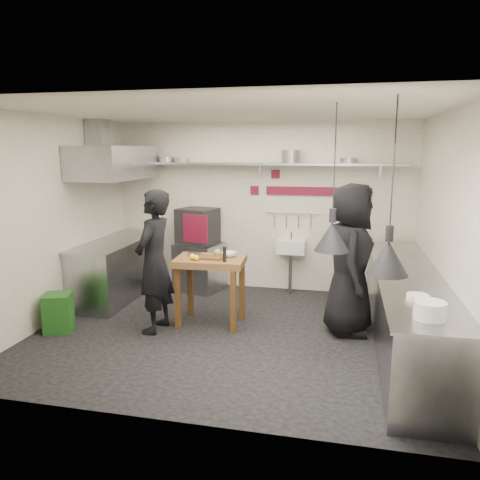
% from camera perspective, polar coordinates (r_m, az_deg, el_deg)
% --- Properties ---
extents(floor, '(5.00, 5.00, 0.00)m').
position_cam_1_polar(floor, '(6.23, -1.07, -11.16)').
color(floor, black).
rests_on(floor, ground).
extents(ceiling, '(5.00, 5.00, 0.00)m').
position_cam_1_polar(ceiling, '(5.79, -1.17, 15.45)').
color(ceiling, silver).
rests_on(ceiling, floor).
extents(wall_back, '(5.00, 0.04, 2.80)m').
position_cam_1_polar(wall_back, '(7.89, 2.52, 4.06)').
color(wall_back, silver).
rests_on(wall_back, floor).
extents(wall_front, '(5.00, 0.04, 2.80)m').
position_cam_1_polar(wall_front, '(3.88, -8.50, -3.26)').
color(wall_front, silver).
rests_on(wall_front, floor).
extents(wall_left, '(0.04, 4.20, 2.80)m').
position_cam_1_polar(wall_left, '(6.88, -21.80, 2.27)').
color(wall_left, silver).
rests_on(wall_left, floor).
extents(wall_right, '(0.04, 4.20, 2.80)m').
position_cam_1_polar(wall_right, '(5.80, 23.66, 0.64)').
color(wall_right, silver).
rests_on(wall_right, floor).
extents(red_band_horiz, '(1.70, 0.02, 0.14)m').
position_cam_1_polar(red_band_horiz, '(7.73, 9.49, 5.87)').
color(red_band_horiz, maroon).
rests_on(red_band_horiz, wall_back).
extents(red_band_vert, '(0.14, 0.02, 1.10)m').
position_cam_1_polar(red_band_vert, '(7.77, 13.80, 2.16)').
color(red_band_vert, maroon).
rests_on(red_band_vert, wall_back).
extents(red_tile_a, '(0.14, 0.02, 0.14)m').
position_cam_1_polar(red_tile_a, '(7.78, 4.35, 8.01)').
color(red_tile_a, maroon).
rests_on(red_tile_a, wall_back).
extents(red_tile_b, '(0.14, 0.02, 0.14)m').
position_cam_1_polar(red_tile_b, '(7.86, 1.79, 6.09)').
color(red_tile_b, maroon).
rests_on(red_tile_b, wall_back).
extents(back_shelf, '(4.60, 0.34, 0.04)m').
position_cam_1_polar(back_shelf, '(7.65, 2.32, 9.26)').
color(back_shelf, gray).
rests_on(back_shelf, wall_back).
extents(shelf_bracket_left, '(0.04, 0.06, 0.24)m').
position_cam_1_polar(shelf_bracket_left, '(8.35, -10.57, 8.54)').
color(shelf_bracket_left, gray).
rests_on(shelf_bracket_left, wall_back).
extents(shelf_bracket_mid, '(0.04, 0.06, 0.24)m').
position_cam_1_polar(shelf_bracket_mid, '(7.81, 2.52, 8.56)').
color(shelf_bracket_mid, gray).
rests_on(shelf_bracket_mid, wall_back).
extents(shelf_bracket_right, '(0.04, 0.06, 0.24)m').
position_cam_1_polar(shelf_bracket_right, '(7.70, 16.71, 8.08)').
color(shelf_bracket_right, gray).
rests_on(shelf_bracket_right, wall_back).
extents(pan_far_left, '(0.33, 0.33, 0.09)m').
position_cam_1_polar(pan_far_left, '(8.09, -8.96, 9.69)').
color(pan_far_left, gray).
rests_on(pan_far_left, back_shelf).
extents(pan_mid_left, '(0.29, 0.29, 0.07)m').
position_cam_1_polar(pan_mid_left, '(7.99, -7.02, 9.65)').
color(pan_mid_left, gray).
rests_on(pan_mid_left, back_shelf).
extents(stock_pot, '(0.35, 0.35, 0.20)m').
position_cam_1_polar(stock_pot, '(7.58, 6.23, 10.09)').
color(stock_pot, gray).
rests_on(stock_pot, back_shelf).
extents(pan_right, '(0.34, 0.34, 0.08)m').
position_cam_1_polar(pan_right, '(7.53, 13.13, 9.42)').
color(pan_right, gray).
rests_on(pan_right, back_shelf).
extents(oven_stand, '(0.85, 0.80, 0.80)m').
position_cam_1_polar(oven_stand, '(7.96, -4.91, -3.23)').
color(oven_stand, gray).
rests_on(oven_stand, floor).
extents(combi_oven, '(0.70, 0.68, 0.58)m').
position_cam_1_polar(combi_oven, '(7.90, -5.18, 1.77)').
color(combi_oven, black).
rests_on(combi_oven, oven_stand).
extents(oven_door, '(0.45, 0.15, 0.46)m').
position_cam_1_polar(oven_door, '(7.59, -5.47, 1.39)').
color(oven_door, maroon).
rests_on(oven_door, combi_oven).
extents(oven_glass, '(0.35, 0.11, 0.34)m').
position_cam_1_polar(oven_glass, '(7.61, -5.68, 1.40)').
color(oven_glass, black).
rests_on(oven_glass, oven_door).
extents(hand_sink, '(0.46, 0.34, 0.22)m').
position_cam_1_polar(hand_sink, '(7.73, 6.26, -0.79)').
color(hand_sink, silver).
rests_on(hand_sink, wall_back).
extents(sink_tap, '(0.03, 0.03, 0.14)m').
position_cam_1_polar(sink_tap, '(7.70, 6.29, 0.52)').
color(sink_tap, gray).
rests_on(sink_tap, hand_sink).
extents(sink_drain, '(0.06, 0.06, 0.66)m').
position_cam_1_polar(sink_drain, '(7.79, 6.16, -4.02)').
color(sink_drain, gray).
rests_on(sink_drain, floor).
extents(utensil_rail, '(0.90, 0.02, 0.02)m').
position_cam_1_polar(utensil_rail, '(7.78, 6.46, 3.31)').
color(utensil_rail, gray).
rests_on(utensil_rail, wall_back).
extents(counter_right, '(0.70, 3.80, 0.90)m').
position_cam_1_polar(counter_right, '(5.97, 19.62, -8.22)').
color(counter_right, gray).
rests_on(counter_right, floor).
extents(counter_right_top, '(0.76, 3.90, 0.03)m').
position_cam_1_polar(counter_right_top, '(5.84, 19.92, -3.90)').
color(counter_right_top, gray).
rests_on(counter_right_top, counter_right).
extents(plate_stack, '(0.33, 0.33, 0.15)m').
position_cam_1_polar(plate_stack, '(4.32, 22.14, -7.93)').
color(plate_stack, silver).
rests_on(plate_stack, counter_right_top).
extents(small_bowl_right, '(0.29, 0.29, 0.05)m').
position_cam_1_polar(small_bowl_right, '(4.83, 20.86, -6.53)').
color(small_bowl_right, silver).
rests_on(small_bowl_right, counter_right_top).
extents(counter_left, '(0.70, 1.90, 0.90)m').
position_cam_1_polar(counter_left, '(7.77, -14.82, -3.54)').
color(counter_left, gray).
rests_on(counter_left, floor).
extents(counter_left_top, '(0.76, 2.00, 0.03)m').
position_cam_1_polar(counter_left_top, '(7.67, -14.98, -0.18)').
color(counter_left_top, gray).
rests_on(counter_left_top, counter_left).
extents(extractor_hood, '(0.78, 1.60, 0.50)m').
position_cam_1_polar(extractor_hood, '(7.51, -15.11, 9.09)').
color(extractor_hood, gray).
rests_on(extractor_hood, ceiling).
extents(hood_duct, '(0.28, 0.28, 0.50)m').
position_cam_1_polar(hood_duct, '(7.63, -16.96, 12.03)').
color(hood_duct, gray).
rests_on(hood_duct, ceiling).
extents(green_bin, '(0.44, 0.44, 0.50)m').
position_cam_1_polar(green_bin, '(6.64, -21.28, -8.23)').
color(green_bin, '#1A5217').
rests_on(green_bin, floor).
extents(prep_table, '(0.96, 0.70, 0.92)m').
position_cam_1_polar(prep_table, '(6.40, -3.61, -6.19)').
color(prep_table, brown).
rests_on(prep_table, floor).
extents(cutting_board, '(0.36, 0.26, 0.02)m').
position_cam_1_polar(cutting_board, '(6.25, -3.68, -2.13)').
color(cutting_board, '#553518').
rests_on(cutting_board, prep_table).
extents(pepper_mill, '(0.05, 0.05, 0.20)m').
position_cam_1_polar(pepper_mill, '(6.03, -1.90, -1.75)').
color(pepper_mill, black).
rests_on(pepper_mill, prep_table).
extents(lemon_a, '(0.10, 0.10, 0.08)m').
position_cam_1_polar(lemon_a, '(6.19, -5.83, -2.04)').
color(lemon_a, '#FFFE1E').
rests_on(lemon_a, prep_table).
extents(lemon_b, '(0.08, 0.08, 0.07)m').
position_cam_1_polar(lemon_b, '(6.13, -5.35, -2.18)').
color(lemon_b, '#FFFE1E').
rests_on(lemon_b, prep_table).
extents(veg_ball, '(0.11, 0.11, 0.10)m').
position_cam_1_polar(veg_ball, '(6.36, -2.78, -1.55)').
color(veg_ball, '#719C46').
rests_on(veg_ball, prep_table).
extents(steel_tray, '(0.20, 0.15, 0.03)m').
position_cam_1_polar(steel_tray, '(6.47, -5.55, -1.69)').
color(steel_tray, gray).
rests_on(steel_tray, prep_table).
extents(bowl, '(0.22, 0.22, 0.06)m').
position_cam_1_polar(bowl, '(6.33, -1.35, -1.76)').
color(bowl, silver).
rests_on(bowl, prep_table).
extents(heat_lamp_near, '(0.44, 0.44, 1.48)m').
position_cam_1_polar(heat_lamp_near, '(4.82, 11.40, 7.33)').
color(heat_lamp_near, black).
rests_on(heat_lamp_near, ceiling).
extents(heat_lamp_far, '(0.45, 0.45, 1.55)m').
position_cam_1_polar(heat_lamp_far, '(4.25, 18.07, 6.09)').
color(heat_lamp_far, black).
rests_on(heat_lamp_far, ceiling).
extents(chef_left, '(0.49, 0.71, 1.86)m').
position_cam_1_polar(chef_left, '(6.12, -10.41, -2.61)').
color(chef_left, black).
rests_on(chef_left, floor).
extents(chef_right, '(0.64, 0.96, 1.94)m').
position_cam_1_polar(chef_right, '(6.12, 13.26, -2.33)').
color(chef_right, black).
rests_on(chef_right, floor).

